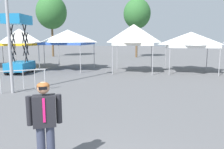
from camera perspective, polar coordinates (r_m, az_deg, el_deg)
The scene contains 9 objects.
canopy_tent_far_right at distance 21.27m, azimuth -22.15°, elevation 8.67°, with size 3.08×3.08×3.36m.
canopy_tent_right_of_center at distance 19.07m, azimuth -10.98°, elevation 9.15°, with size 3.61×3.61×3.23m.
canopy_tent_behind_center at distance 17.32m, azimuth 5.45°, elevation 9.88°, with size 3.11×3.11×3.58m.
canopy_tent_behind_right at distance 18.19m, azimuth 19.12°, elevation 8.25°, with size 3.65×3.65×3.02m.
scissor_lift at distance 17.91m, azimuth -22.11°, elevation 4.24°, with size 1.73×2.48×4.19m.
person_foreground at distance 4.61m, azimuth -16.45°, elevation -10.91°, with size 0.60×0.40×1.78m.
tree_behind_tents_right at distance 30.84m, azimuth 6.28°, elevation 14.85°, with size 3.52×3.52×7.63m.
tree_behind_tents_center at distance 33.17m, azimuth -14.90°, elevation 14.80°, with size 4.13×4.13×8.30m.
crowd_barrier_near_person at distance 11.69m, azimuth -21.33°, elevation -0.48°, with size 1.77×1.21×1.08m.
Camera 1 is at (1.14, -2.49, 2.59)m, focal length 36.56 mm.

